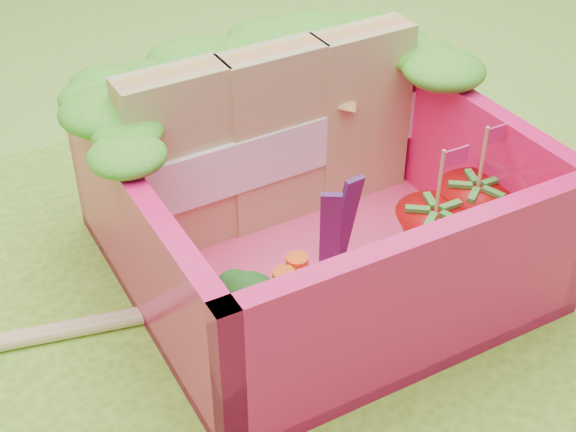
{
  "coord_description": "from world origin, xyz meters",
  "views": [
    {
      "loc": [
        -0.97,
        -1.94,
        1.87
      ],
      "look_at": [
        0.1,
        -0.0,
        0.28
      ],
      "focal_mm": 50.0,
      "sensor_mm": 36.0,
      "label": 1
    }
  ],
  "objects_px": {
    "bento_box": "(313,202)",
    "broccoli": "(242,311)",
    "strawberry_left": "(432,244)",
    "strawberry_right": "(473,219)",
    "sandwich_stack": "(275,138)"
  },
  "relations": [
    {
      "from": "bento_box",
      "to": "broccoli",
      "type": "distance_m",
      "value": 0.55
    },
    {
      "from": "bento_box",
      "to": "strawberry_left",
      "type": "bearing_deg",
      "value": -46.07
    },
    {
      "from": "strawberry_right",
      "to": "bento_box",
      "type": "bearing_deg",
      "value": 152.67
    },
    {
      "from": "sandwich_stack",
      "to": "strawberry_left",
      "type": "bearing_deg",
      "value": -64.22
    },
    {
      "from": "bento_box",
      "to": "sandwich_stack",
      "type": "distance_m",
      "value": 0.31
    },
    {
      "from": "strawberry_left",
      "to": "strawberry_right",
      "type": "xyz_separation_m",
      "value": [
        0.21,
        0.04,
        0.0
      ]
    },
    {
      "from": "broccoli",
      "to": "strawberry_right",
      "type": "bearing_deg",
      "value": 4.49
    },
    {
      "from": "sandwich_stack",
      "to": "strawberry_right",
      "type": "height_order",
      "value": "sandwich_stack"
    },
    {
      "from": "broccoli",
      "to": "strawberry_left",
      "type": "xyz_separation_m",
      "value": [
        0.73,
        0.03,
        -0.04
      ]
    },
    {
      "from": "strawberry_right",
      "to": "sandwich_stack",
      "type": "bearing_deg",
      "value": 132.14
    },
    {
      "from": "bento_box",
      "to": "strawberry_right",
      "type": "height_order",
      "value": "strawberry_right"
    },
    {
      "from": "bento_box",
      "to": "sandwich_stack",
      "type": "xyz_separation_m",
      "value": [
        0.0,
        0.29,
        0.1
      ]
    },
    {
      "from": "strawberry_left",
      "to": "strawberry_right",
      "type": "relative_size",
      "value": 0.99
    },
    {
      "from": "bento_box",
      "to": "broccoli",
      "type": "height_order",
      "value": "bento_box"
    },
    {
      "from": "broccoli",
      "to": "strawberry_right",
      "type": "distance_m",
      "value": 0.94
    }
  ]
}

